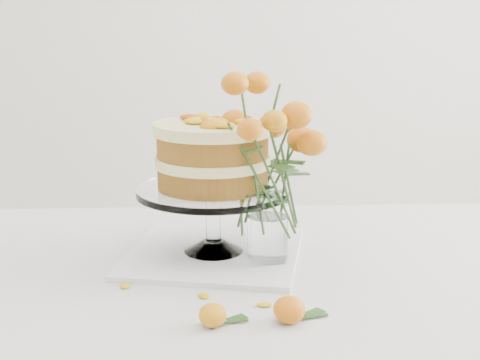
% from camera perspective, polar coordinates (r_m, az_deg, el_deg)
% --- Properties ---
extents(table, '(1.43, 0.93, 0.76)m').
position_cam_1_polar(table, '(1.28, 2.47, -11.42)').
color(table, tan).
rests_on(table, ground).
extents(napkin, '(0.39, 0.39, 0.01)m').
position_cam_1_polar(napkin, '(1.34, -2.26, -6.26)').
color(napkin, silver).
rests_on(napkin, table).
extents(cake_stand, '(0.30, 0.30, 0.27)m').
position_cam_1_polar(cake_stand, '(1.29, -2.34, 1.50)').
color(cake_stand, white).
rests_on(cake_stand, napkin).
extents(rose_vase, '(0.30, 0.30, 0.39)m').
position_cam_1_polar(rose_vase, '(1.24, 2.44, 2.66)').
color(rose_vase, white).
rests_on(rose_vase, table).
extents(loose_rose_near, '(0.08, 0.04, 0.04)m').
position_cam_1_polar(loose_rose_near, '(1.05, -2.33, -11.46)').
color(loose_rose_near, '#F1A315').
rests_on(loose_rose_near, table).
extents(loose_rose_far, '(0.09, 0.05, 0.04)m').
position_cam_1_polar(loose_rose_far, '(1.06, 4.24, -10.99)').
color(loose_rose_far, '#D55F0A').
rests_on(loose_rose_far, table).
extents(stray_petal_a, '(0.03, 0.02, 0.00)m').
position_cam_1_polar(stray_petal_a, '(1.15, -3.10, -9.86)').
color(stray_petal_a, '#EAB10E').
rests_on(stray_petal_a, table).
extents(stray_petal_b, '(0.03, 0.02, 0.00)m').
position_cam_1_polar(stray_petal_b, '(1.12, 2.09, -10.60)').
color(stray_petal_b, '#EAB10E').
rests_on(stray_petal_b, table).
extents(stray_petal_c, '(0.03, 0.02, 0.00)m').
position_cam_1_polar(stray_petal_c, '(1.09, 4.40, -11.41)').
color(stray_petal_c, '#EAB10E').
rests_on(stray_petal_c, table).
extents(stray_petal_d, '(0.03, 0.02, 0.00)m').
position_cam_1_polar(stray_petal_d, '(1.21, -9.81, -8.90)').
color(stray_petal_d, '#EAB10E').
rests_on(stray_petal_d, table).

